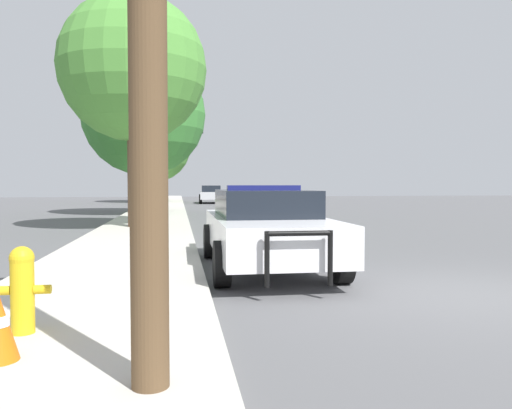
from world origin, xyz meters
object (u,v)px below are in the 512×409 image
object	(u,v)px
fire_hydrant	(22,287)
traffic_light	(168,143)
tree_sidewalk_near	(133,69)
tree_sidewalk_mid	(144,114)
police_car	(265,226)
car_background_distant	(211,194)
tree_sidewalk_far	(154,146)

from	to	relation	value
fire_hydrant	traffic_light	distance (m)	23.04
tree_sidewalk_near	tree_sidewalk_mid	xyz separation A→B (m)	(-0.23, 8.79, -0.28)
fire_hydrant	tree_sidewalk_near	world-z (taller)	tree_sidewalk_near
traffic_light	fire_hydrant	bearing A→B (deg)	-92.39
police_car	tree_sidewalk_near	bearing A→B (deg)	-69.17
car_background_distant	tree_sidewalk_mid	xyz separation A→B (m)	(-4.31, -14.59, 4.31)
police_car	traffic_light	size ratio (longest dim) A/B	0.95
tree_sidewalk_mid	fire_hydrant	bearing A→B (deg)	-89.45
tree_sidewalk_near	traffic_light	bearing A→B (deg)	85.13
traffic_light	police_car	bearing A→B (deg)	-83.63
tree_sidewalk_near	tree_sidewalk_mid	bearing A→B (deg)	91.51
tree_sidewalk_mid	tree_sidewalk_far	xyz separation A→B (m)	(-0.28, 16.73, -0.32)
tree_sidewalk_mid	traffic_light	bearing A→B (deg)	59.98
traffic_light	tree_sidewalk_near	distance (m)	10.93
traffic_light	car_background_distant	size ratio (longest dim) A/B	1.12
traffic_light	tree_sidewalk_mid	distance (m)	2.63
police_car	tree_sidewalk_mid	world-z (taller)	tree_sidewalk_mid
car_background_distant	tree_sidewalk_near	world-z (taller)	tree_sidewalk_near
car_background_distant	tree_sidewalk_near	distance (m)	24.17
police_car	fire_hydrant	bearing A→B (deg)	52.80
car_background_distant	tree_sidewalk_mid	world-z (taller)	tree_sidewalk_mid
traffic_light	tree_sidewalk_near	xyz separation A→B (m)	(-0.92, -10.78, 1.54)
car_background_distant	tree_sidewalk_far	world-z (taller)	tree_sidewalk_far
tree_sidewalk_mid	tree_sidewalk_far	size ratio (longest dim) A/B	1.05
police_car	tree_sidewalk_mid	bearing A→B (deg)	-78.85
fire_hydrant	tree_sidewalk_far	bearing A→B (deg)	90.73
car_background_distant	fire_hydrant	bearing A→B (deg)	-93.95
police_car	tree_sidewalk_near	size ratio (longest dim) A/B	0.65
fire_hydrant	car_background_distant	world-z (taller)	car_background_distant
car_background_distant	tree_sidewalk_far	distance (m)	6.44
car_background_distant	tree_sidewalk_near	size ratio (longest dim) A/B	0.62
traffic_light	car_background_distant	distance (m)	13.34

